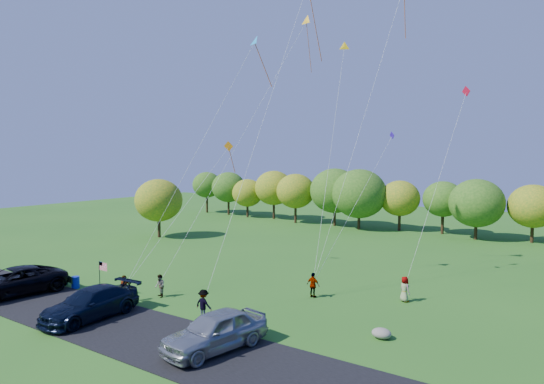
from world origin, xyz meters
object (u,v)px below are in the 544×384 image
Objects in this scene: minivan_navy at (90,304)px; trash_barrel at (76,282)px; minivan_dark at (13,282)px; flyer_a at (125,289)px; flyer_e at (405,289)px; flyer_d at (313,285)px; flyer_c at (204,304)px; park_bench at (69,281)px; minivan_silver at (215,331)px; flyer_b at (160,286)px.

minivan_navy reaches higher than trash_barrel.
flyer_a is at bearing 32.46° from minivan_dark.
flyer_e is (22.72, 14.22, -0.16)m from minivan_dark.
flyer_c is at bearing 70.16° from flyer_d.
flyer_c is (5.41, 3.96, -0.07)m from minivan_navy.
minivan_navy is 3.62× the size of flyer_e.
minivan_navy is at bearing 76.59° from flyer_e.
flyer_c reaches higher than flyer_d.
minivan_silver is at bearing 4.35° from park_bench.
minivan_silver is 16.95m from park_bench.
flyer_d is at bearing 39.86° from park_bench.
minivan_navy is at bearing -165.34° from minivan_silver.
flyer_c reaches higher than flyer_b.
flyer_c is 1.12× the size of park_bench.
minivan_navy is at bearing -62.31° from flyer_b.
flyer_b is at bearing 38.03° from flyer_d.
minivan_silver is 14.24m from flyer_e.
flyer_e is at bearing -150.74° from flyer_d.
flyer_e is at bearing 58.70° from flyer_b.
flyer_a is at bearing -1.00° from trash_barrel.
flyer_c is 12.31m from trash_barrel.
flyer_e is (15.27, 10.68, -0.04)m from flyer_a.
trash_barrel is at bearing 150.71° from minivan_navy.
minivan_dark is at bearing -115.39° from trash_barrel.
minivan_silver is at bearing 9.82° from minivan_dark.
flyer_c is at bearing 149.52° from minivan_silver.
flyer_a is 12.67m from flyer_d.
minivan_dark is at bearing 63.67° from flyer_e.
flyer_a is at bearing 66.60° from flyer_e.
flyer_a reaches higher than flyer_c.
flyer_a is at bearing -91.42° from flyer_b.
park_bench is at bearing 29.83° from flyer_d.
flyer_a reaches higher than flyer_b.
minivan_dark is 14.61m from flyer_c.
minivan_dark is 8.24m from flyer_a.
flyer_b is (-9.22, 4.73, -0.25)m from minivan_silver.
park_bench is (-16.17, -8.02, -0.39)m from flyer_d.
flyer_e is at bearing 39.10° from minivan_dark.
flyer_d is (9.79, 8.03, -0.03)m from flyer_a.
flyer_c is 2.05× the size of trash_barrel.
minivan_navy is at bearing 34.62° from flyer_c.
minivan_dark is at bearing 14.69° from flyer_c.
minivan_navy is 14.33m from flyer_d.
minivan_silver is at bearing 101.40° from flyer_e.
flyer_e is (14.15, 8.63, 0.06)m from flyer_b.
minivan_dark is 4.02× the size of flyer_e.
flyer_b is 10.53m from flyer_d.
flyer_a is (7.45, 3.54, -0.12)m from minivan_dark.
park_bench reaches higher than trash_barrel.
flyer_a is at bearing 3.25° from flyer_c.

